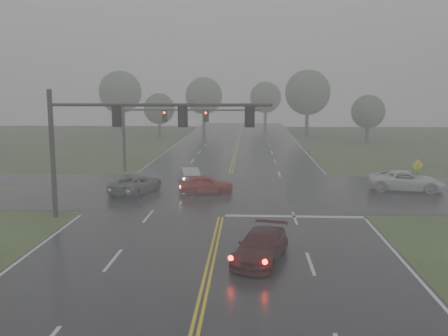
# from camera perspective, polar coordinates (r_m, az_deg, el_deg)

# --- Properties ---
(ground) EXTENTS (180.00, 180.00, 0.00)m
(ground) POSITION_cam_1_polar(r_m,az_deg,el_deg) (17.55, -3.11, -17.32)
(ground) COLOR #293F1B
(ground) RESTS_ON ground
(main_road) EXTENTS (18.00, 160.00, 0.02)m
(main_road) POSITION_cam_1_polar(r_m,az_deg,el_deg) (36.52, 0.18, -3.30)
(main_road) COLOR black
(main_road) RESTS_ON ground
(cross_street) EXTENTS (120.00, 14.00, 0.02)m
(cross_street) POSITION_cam_1_polar(r_m,az_deg,el_deg) (38.47, 0.32, -2.67)
(cross_street) COLOR black
(cross_street) RESTS_ON ground
(stop_bar) EXTENTS (8.50, 0.50, 0.01)m
(stop_bar) POSITION_cam_1_polar(r_m,az_deg,el_deg) (31.15, 8.01, -5.55)
(stop_bar) COLOR #BDBDBD
(stop_bar) RESTS_ON ground
(sedan_maroon) EXTENTS (3.08, 5.02, 1.36)m
(sedan_maroon) POSITION_cam_1_polar(r_m,az_deg,el_deg) (23.26, 4.20, -10.55)
(sedan_maroon) COLOR #36090C
(sedan_maroon) RESTS_ON ground
(sedan_red) EXTENTS (4.29, 2.20, 1.40)m
(sedan_red) POSITION_cam_1_polar(r_m,az_deg,el_deg) (37.68, -2.07, -2.92)
(sedan_red) COLOR #A1150E
(sedan_red) RESTS_ON ground
(sedan_silver) EXTENTS (2.39, 4.14, 1.29)m
(sedan_silver) POSITION_cam_1_polar(r_m,az_deg,el_deg) (42.23, -4.02, -1.64)
(sedan_silver) COLOR #A9ACB1
(sedan_silver) RESTS_ON ground
(car_grey) EXTENTS (3.73, 5.53, 1.41)m
(car_grey) POSITION_cam_1_polar(r_m,az_deg,el_deg) (38.35, -9.97, -2.84)
(car_grey) COLOR #4C4E52
(car_grey) RESTS_ON ground
(pickup_white) EXTENTS (5.96, 3.52, 1.56)m
(pickup_white) POSITION_cam_1_polar(r_m,az_deg,el_deg) (41.09, 20.06, -2.47)
(pickup_white) COLOR silver
(pickup_white) RESTS_ON ground
(signal_gantry_near) EXTENTS (13.39, 0.34, 7.78)m
(signal_gantry_near) POSITION_cam_1_polar(r_m,az_deg,el_deg) (30.48, -12.00, 4.42)
(signal_gantry_near) COLOR black
(signal_gantry_near) RESTS_ON ground
(signal_gantry_far) EXTENTS (13.17, 0.34, 6.64)m
(signal_gantry_far) POSITION_cam_1_polar(r_m,az_deg,el_deg) (47.43, -6.52, 5.22)
(signal_gantry_far) COLOR black
(signal_gantry_far) RESTS_ON ground
(sign_diamond_east) EXTENTS (0.98, 0.29, 2.41)m
(sign_diamond_east) POSITION_cam_1_polar(r_m,az_deg,el_deg) (41.80, 21.22, -0.08)
(sign_diamond_east) COLOR black
(sign_diamond_east) RESTS_ON ground
(tree_nw_a) EXTENTS (4.89, 4.89, 7.19)m
(tree_nw_a) POSITION_cam_1_polar(r_m,az_deg,el_deg) (80.11, -7.41, 6.73)
(tree_nw_a) COLOR #392C25
(tree_nw_a) RESTS_ON ground
(tree_ne_a) EXTENTS (7.50, 7.50, 11.02)m
(tree_ne_a) POSITION_cam_1_polar(r_m,az_deg,el_deg) (84.63, 9.54, 8.51)
(tree_ne_a) COLOR #392C25
(tree_ne_a) RESTS_ON ground
(tree_n_mid) EXTENTS (6.81, 6.81, 10.00)m
(tree_n_mid) POSITION_cam_1_polar(r_m,az_deg,el_deg) (92.87, -2.33, 8.24)
(tree_n_mid) COLOR #392C25
(tree_n_mid) RESTS_ON ground
(tree_e_near) EXTENTS (4.78, 4.78, 7.02)m
(tree_e_near) POSITION_cam_1_polar(r_m,az_deg,el_deg) (74.29, 16.14, 6.19)
(tree_e_near) COLOR #392C25
(tree_e_near) RESTS_ON ground
(tree_nw_b) EXTENTS (7.52, 7.52, 11.05)m
(tree_nw_b) POSITION_cam_1_polar(r_m,az_deg,el_deg) (91.40, -11.77, 8.49)
(tree_nw_b) COLOR #392C25
(tree_nw_b) RESTS_ON ground
(tree_n_far) EXTENTS (6.37, 6.37, 9.35)m
(tree_n_far) POSITION_cam_1_polar(r_m,az_deg,el_deg) (103.31, 4.77, 8.05)
(tree_n_far) COLOR #392C25
(tree_n_far) RESTS_ON ground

